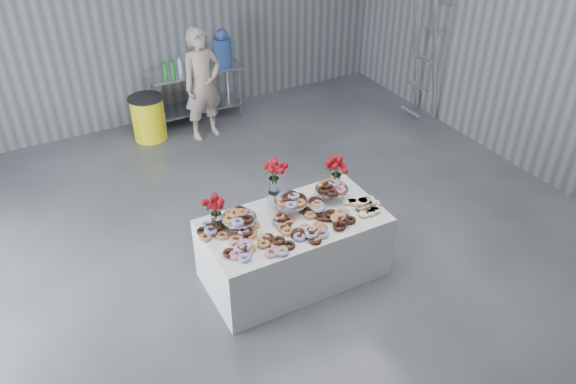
# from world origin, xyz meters

# --- Properties ---
(ground) EXTENTS (9.00, 9.00, 0.00)m
(ground) POSITION_xyz_m (0.00, 0.00, 0.00)
(ground) COLOR #373A3F
(ground) RESTS_ON ground
(room_walls) EXTENTS (8.04, 9.04, 4.02)m
(room_walls) POSITION_xyz_m (-0.27, 0.07, 2.64)
(room_walls) COLOR slate
(room_walls) RESTS_ON ground
(display_table) EXTENTS (1.91, 1.02, 0.75)m
(display_table) POSITION_xyz_m (0.04, 0.07, 0.38)
(display_table) COLOR white
(display_table) RESTS_ON ground
(prep_table) EXTENTS (1.50, 0.60, 0.90)m
(prep_table) POSITION_xyz_m (0.49, 4.10, 0.62)
(prep_table) COLOR silver
(prep_table) RESTS_ON ground
(donut_mounds) EXTENTS (1.81, 0.82, 0.09)m
(donut_mounds) POSITION_xyz_m (0.04, 0.02, 0.80)
(donut_mounds) COLOR #D4954D
(donut_mounds) RESTS_ON display_table
(cake_stand_left) EXTENTS (0.36, 0.36, 0.17)m
(cake_stand_left) POSITION_xyz_m (-0.51, 0.22, 0.89)
(cake_stand_left) COLOR silver
(cake_stand_left) RESTS_ON display_table
(cake_stand_mid) EXTENTS (0.36, 0.36, 0.17)m
(cake_stand_mid) POSITION_xyz_m (0.09, 0.22, 0.89)
(cake_stand_mid) COLOR silver
(cake_stand_mid) RESTS_ON display_table
(cake_stand_right) EXTENTS (0.36, 0.36, 0.17)m
(cake_stand_right) POSITION_xyz_m (0.59, 0.21, 0.89)
(cake_stand_right) COLOR silver
(cake_stand_right) RESTS_ON display_table
(danish_pile) EXTENTS (0.48, 0.48, 0.11)m
(danish_pile) POSITION_xyz_m (0.78, -0.09, 0.81)
(danish_pile) COLOR white
(danish_pile) RESTS_ON display_table
(bouquet_left) EXTENTS (0.26, 0.26, 0.42)m
(bouquet_left) POSITION_xyz_m (-0.71, 0.33, 1.05)
(bouquet_left) COLOR white
(bouquet_left) RESTS_ON display_table
(bouquet_right) EXTENTS (0.26, 0.26, 0.42)m
(bouquet_right) POSITION_xyz_m (0.74, 0.36, 1.05)
(bouquet_right) COLOR white
(bouquet_right) RESTS_ON display_table
(bouquet_center) EXTENTS (0.26, 0.26, 0.57)m
(bouquet_center) POSITION_xyz_m (-0.01, 0.42, 1.13)
(bouquet_center) COLOR silver
(bouquet_center) RESTS_ON display_table
(water_jug) EXTENTS (0.28, 0.28, 0.55)m
(water_jug) POSITION_xyz_m (0.99, 4.10, 1.15)
(water_jug) COLOR #3966C3
(water_jug) RESTS_ON prep_table
(drink_bottles) EXTENTS (0.54, 0.08, 0.27)m
(drink_bottles) POSITION_xyz_m (0.17, 4.00, 1.04)
(drink_bottles) COLOR #268C33
(drink_bottles) RESTS_ON prep_table
(person) EXTENTS (0.69, 0.50, 1.73)m
(person) POSITION_xyz_m (0.41, 3.54, 0.86)
(person) COLOR #CC8C93
(person) RESTS_ON ground
(trash_barrel) EXTENTS (0.54, 0.54, 0.69)m
(trash_barrel) POSITION_xyz_m (-0.40, 3.87, 0.35)
(trash_barrel) COLOR #FDF415
(trash_barrel) RESTS_ON ground
(stepladder) EXTENTS (0.59, 0.50, 2.03)m
(stepladder) POSITION_xyz_m (3.75, 2.45, 1.01)
(stepladder) COLOR silver
(stepladder) RESTS_ON ground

